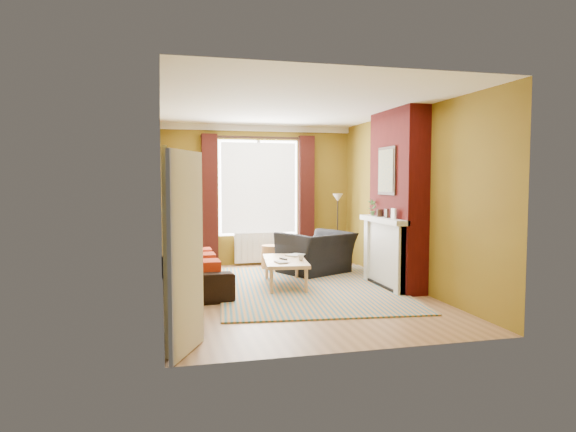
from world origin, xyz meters
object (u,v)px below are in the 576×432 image
object	(u,v)px
armchair	(316,253)
sofa	(195,271)
coffee_table	(285,262)
wicker_stool	(271,257)
floor_lamp	(338,209)

from	to	relation	value
armchair	sofa	bearing A→B (deg)	-3.93
armchair	coffee_table	bearing A→B (deg)	23.30
wicker_stool	coffee_table	bearing A→B (deg)	-93.99
coffee_table	wicker_stool	bearing A→B (deg)	94.08
sofa	coffee_table	bearing A→B (deg)	-96.50
coffee_table	wicker_stool	size ratio (longest dim) A/B	3.01
wicker_stool	floor_lamp	size ratio (longest dim) A/B	0.32
sofa	armchair	size ratio (longest dim) A/B	1.75
coffee_table	floor_lamp	bearing A→B (deg)	57.13
floor_lamp	coffee_table	bearing A→B (deg)	-130.94
coffee_table	sofa	bearing A→B (deg)	-173.17
sofa	floor_lamp	distance (m)	3.49
floor_lamp	armchair	bearing A→B (deg)	-131.31
sofa	floor_lamp	bearing A→B (deg)	-65.15
wicker_stool	floor_lamp	bearing A→B (deg)	5.69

